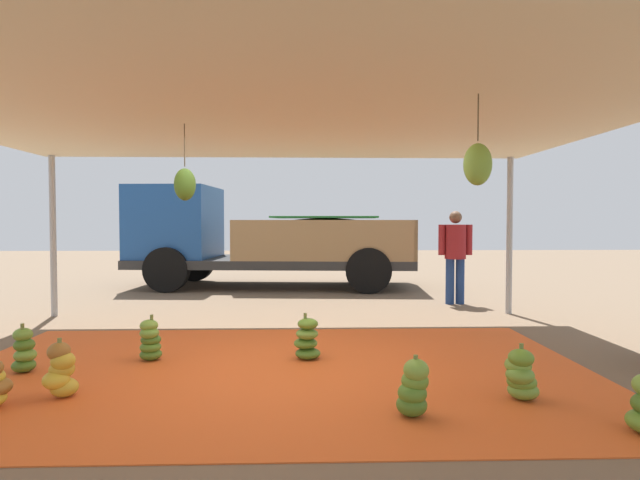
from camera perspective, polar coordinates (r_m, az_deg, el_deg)
name	(u,v)px	position (r m, az deg, el deg)	size (l,w,h in m)	color
ground_plane	(284,318)	(8.52, -3.97, -8.54)	(40.00, 40.00, 0.00)	brown
tarp_orange	(273,371)	(5.60, -5.17, -14.11)	(6.63, 4.15, 0.01)	#E05B23
tent_canopy	(272,116)	(5.40, -5.26, 13.42)	(8.00, 7.00, 2.71)	#9EA0A5
banana_bunch_3	(307,340)	(5.97, -1.43, -10.91)	(0.37, 0.37, 0.52)	#477523
banana_bunch_4	(150,341)	(6.21, -18.12, -10.51)	(0.31, 0.31, 0.51)	#477523
banana_bunch_5	(413,389)	(4.36, 10.21, -15.79)	(0.34, 0.34, 0.50)	#477523
banana_bunch_6	(61,371)	(5.24, -26.53, -12.77)	(0.32, 0.32, 0.53)	gold
banana_bunch_7	(521,376)	(4.98, 21.17, -13.70)	(0.38, 0.39, 0.49)	#6B9E38
banana_bunch_8	(24,352)	(6.26, -29.69, -10.58)	(0.28, 0.28, 0.51)	#477523
cargo_truck_main	(259,238)	(12.57, -6.66, 0.26)	(6.73, 2.89, 2.40)	#2D2D2D
worker_0	(455,250)	(10.16, 14.61, -1.05)	(0.65, 0.39, 1.76)	navy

